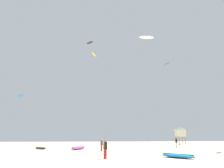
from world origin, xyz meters
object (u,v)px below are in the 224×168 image
Objects in this scene: person_midground at (176,142)px; kite_grounded_far at (40,148)px; person_left at (101,144)px; kite_grounded_near at (178,156)px; kite_aloft_3 at (167,64)px; lifeguard_tower at (180,132)px; kite_aloft_4 at (20,96)px; person_foreground at (105,147)px; kite_aloft_1 at (90,43)px; kite_aloft_2 at (94,55)px; kite_grounded_mid at (78,148)px; kite_aloft_5 at (146,37)px.

person_midground is 23.79m from kite_grounded_far.
kite_grounded_near is at bearing -24.66° from person_left.
lifeguard_tower is at bearing -94.03° from kite_aloft_3.
person_midground is 0.63× the size of kite_aloft_3.
person_midground is 0.46× the size of kite_aloft_4.
kite_grounded_far is (-9.74, 14.41, -0.85)m from person_foreground.
kite_aloft_1 is 0.78× the size of kite_aloft_2.
kite_aloft_3 reaches higher than lifeguard_tower.
kite_aloft_3 is (20.31, 32.68, 22.04)m from person_foreground.
person_foreground is 0.42× the size of kite_grounded_mid.
person_foreground is at bearing -86.33° from kite_aloft_2.
kite_aloft_1 is at bearing 60.67° from kite_grounded_far.
kite_aloft_3 is at bearing 85.97° from lifeguard_tower.
kite_aloft_2 is at bearing -152.37° from person_midground.
person_midground is 0.43× the size of kite_grounded_mid.
person_left is at bearing -130.96° from kite_aloft_3.
person_left reaches higher than kite_grounded_near.
kite_aloft_1 is 23.96m from kite_aloft_3.
kite_grounded_near is at bearing -69.77° from kite_aloft_2.
kite_aloft_4 reaches higher than kite_grounded_mid.
kite_aloft_5 is (-6.88, -7.74, 16.67)m from person_midground.
kite_grounded_mid is at bearing -116.95° from person_midground.
kite_aloft_5 reaches higher than lifeguard_tower.
kite_aloft_1 is at bearing -165.78° from kite_aloft_3.
kite_aloft_2 is 1.08× the size of kite_aloft_5.
person_foreground is at bearing -62.16° from person_left.
kite_grounded_mid is 38.43m from kite_aloft_3.
kite_aloft_5 is at bearing -24.10° from kite_grounded_mid.
kite_grounded_mid is at bearing -93.17° from kite_aloft_1.
person_left is 0.56× the size of kite_grounded_far.
person_midground reaches higher than kite_grounded_near.
person_midground is 28.35m from kite_aloft_3.
person_left is 0.49× the size of kite_grounded_near.
kite_grounded_far is 0.70× the size of lifeguard_tower.
kite_aloft_2 is at bearing -45.72° from person_foreground.
lifeguard_tower is (23.43, 13.96, 2.82)m from kite_grounded_mid.
kite_grounded_mid is 1.68× the size of kite_aloft_5.
lifeguard_tower is at bearing 115.02° from person_midground.
kite_grounded_far is (-16.89, 14.44, -0.02)m from kite_grounded_near.
kite_aloft_2 is (8.23, 9.06, 20.84)m from kite_grounded_far.
person_midground is 31.89m from kite_aloft_1.
kite_aloft_2 is at bearing 47.73° from kite_grounded_far.
kite_grounded_far is at bearing 139.47° from kite_grounded_near.
kite_grounded_far is 1.07× the size of kite_aloft_2.
lifeguard_tower is at bearing 64.71° from kite_grounded_near.
lifeguard_tower is (19.90, 17.67, 2.10)m from person_left.
kite_grounded_near is at bearing -48.13° from kite_aloft_4.
kite_grounded_near is 22.22m from kite_grounded_far.
kite_aloft_1 is (6.99, 12.43, 25.74)m from kite_grounded_far.
person_left is 18.24m from kite_aloft_5.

